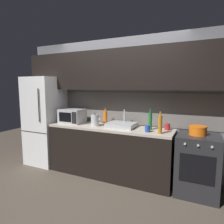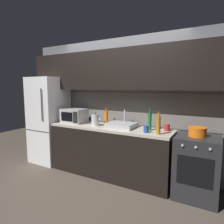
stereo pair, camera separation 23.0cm
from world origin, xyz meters
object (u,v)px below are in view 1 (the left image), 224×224
Objects in this scene: refrigerator at (45,121)px; wine_bottle_green at (150,121)px; kettle at (95,120)px; wine_bottle_orange at (105,118)px; mug_red at (167,127)px; microwave at (72,116)px; wine_bottle_amber at (160,124)px; cooking_pot at (198,130)px; mug_blue at (147,129)px; oven_range at (197,164)px.

refrigerator reaches higher than wine_bottle_green.
wine_bottle_orange is (0.10, 0.22, 0.02)m from kettle.
kettle is 2.25× the size of mug_red.
mug_red is at bearing 4.31° from microwave.
wine_bottle_green is 0.30m from mug_red.
wine_bottle_amber is 3.27× the size of mug_red.
wine_bottle_amber is at bearing -4.81° from kettle.
microwave is 2.26m from cooking_pot.
cooking_pot is (0.72, -0.06, -0.08)m from wine_bottle_green.
refrigerator is 5.30× the size of wine_bottle_amber.
kettle reaches higher than mug_red.
microwave is 0.67m from wine_bottle_orange.
cooking_pot is (1.70, 0.06, -0.04)m from kettle.
mug_blue is (0.89, -0.29, -0.07)m from wine_bottle_orange.
mug_red is (-0.48, 0.15, 0.50)m from oven_range.
microwave is at bearing -178.61° from wine_bottle_green.
microwave is (0.68, 0.02, 0.14)m from refrigerator.
mug_blue is at bearing -132.18° from mug_red.
mug_red is (1.24, 0.21, -0.05)m from kettle.
microwave is 4.37× the size of mug_blue.
wine_bottle_orange is (-0.88, 0.11, -0.02)m from wine_bottle_green.
cooking_pot is at bearing -5.89° from wine_bottle_orange.
wine_bottle_orange is at bearing 7.11° from refrigerator.
wine_bottle_orange reaches higher than mug_blue.
microwave reaches higher than cooking_pot.
wine_bottle_orange reaches higher than kettle.
mug_red is at bearing 47.82° from mug_blue.
wine_bottle_orange is at bearing 163.47° from wine_bottle_amber.
refrigerator is 5.14× the size of wine_bottle_green.
mug_red is at bearing 162.12° from oven_range.
refrigerator is 0.69m from microwave.
kettle is 2.21× the size of mug_blue.
wine_bottle_orange is (1.33, 0.17, 0.13)m from refrigerator.
wine_bottle_green is at bearing 92.01° from mug_blue.
wine_bottle_orange is at bearing 12.78° from microwave.
kettle is 0.69× the size of wine_bottle_amber.
wine_bottle_green is at bearing 1.39° from microwave.
oven_range is at bearing -17.88° from mug_red.
wine_bottle_orange is at bearing 161.68° from mug_blue.
wine_bottle_orange is at bearing 174.11° from cooking_pot.
microwave is at bearing 174.55° from mug_blue.
refrigerator is 7.72× the size of kettle.
wine_bottle_green reaches higher than wine_bottle_amber.
cooking_pot is (2.94, 0.00, 0.07)m from refrigerator.
oven_range is 0.71m from mug_red.
wine_bottle_orange reaches higher than oven_range.
mug_red is at bearing 20.50° from wine_bottle_green.
refrigerator is 1.24m from kettle.
refrigerator is at bearing -178.56° from wine_bottle_green.
microwave is 1.36× the size of wine_bottle_amber.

